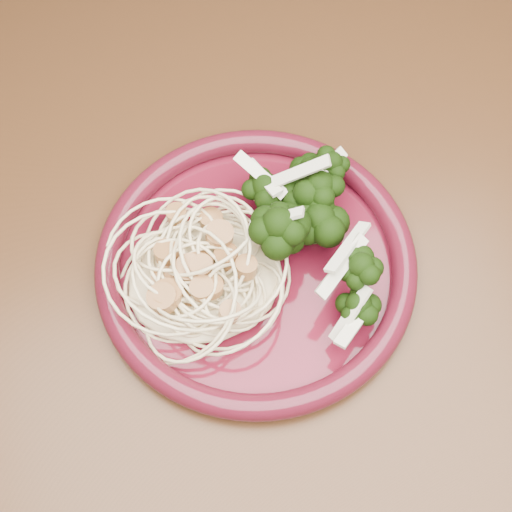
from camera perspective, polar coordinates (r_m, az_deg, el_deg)
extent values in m
plane|color=#58321E|center=(1.26, 5.81, -16.79)|extent=(3.50, 3.50, 0.00)
cube|color=#472814|center=(0.57, 12.42, -2.76)|extent=(1.20, 0.80, 0.04)
cylinder|color=#520D1B|center=(0.54, 0.00, -0.85)|extent=(0.26, 0.26, 0.01)
torus|color=#52101E|center=(0.53, 0.00, -0.47)|extent=(0.26, 0.26, 0.02)
ellipsoid|color=beige|center=(0.52, -4.21, -1.55)|extent=(0.12, 0.11, 0.03)
ellipsoid|color=black|center=(0.53, 5.08, 2.20)|extent=(0.09, 0.14, 0.05)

